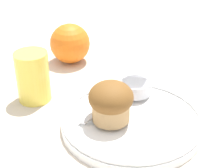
# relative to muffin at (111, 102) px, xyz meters

# --- Properties ---
(ground_plane) EXTENTS (3.00, 3.00, 0.00)m
(ground_plane) POSITION_rel_muffin_xyz_m (0.03, -0.02, -0.05)
(ground_plane) COLOR beige
(plate) EXTENTS (0.24, 0.24, 0.02)m
(plate) POSITION_rel_muffin_xyz_m (0.03, -0.02, -0.04)
(plate) COLOR white
(plate) RESTS_ON ground_plane
(muffin) EXTENTS (0.07, 0.07, 0.07)m
(muffin) POSITION_rel_muffin_xyz_m (0.00, 0.00, 0.00)
(muffin) COLOR tan
(muffin) RESTS_ON plate
(cream_ramekin) EXTENTS (0.06, 0.06, 0.02)m
(cream_ramekin) POSITION_rel_muffin_xyz_m (0.09, 0.03, -0.02)
(cream_ramekin) COLOR silver
(cream_ramekin) RESTS_ON plate
(berry_pair) EXTENTS (0.03, 0.02, 0.02)m
(berry_pair) POSITION_rel_muffin_xyz_m (0.02, 0.04, -0.03)
(berry_pair) COLOR #B7192D
(berry_pair) RESTS_ON plate
(butter_knife) EXTENTS (0.19, 0.04, 0.00)m
(butter_knife) POSITION_rel_muffin_xyz_m (0.05, 0.04, -0.03)
(butter_knife) COLOR silver
(butter_knife) RESTS_ON plate
(orange_fruit) EXTENTS (0.09, 0.09, 0.09)m
(orange_fruit) POSITION_rel_muffin_xyz_m (0.12, 0.24, -0.01)
(orange_fruit) COLOR orange
(orange_fruit) RESTS_ON ground_plane
(juice_glass) EXTENTS (0.06, 0.06, 0.09)m
(juice_glass) POSITION_rel_muffin_xyz_m (-0.03, 0.17, -0.01)
(juice_glass) COLOR #EAD14C
(juice_glass) RESTS_ON ground_plane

